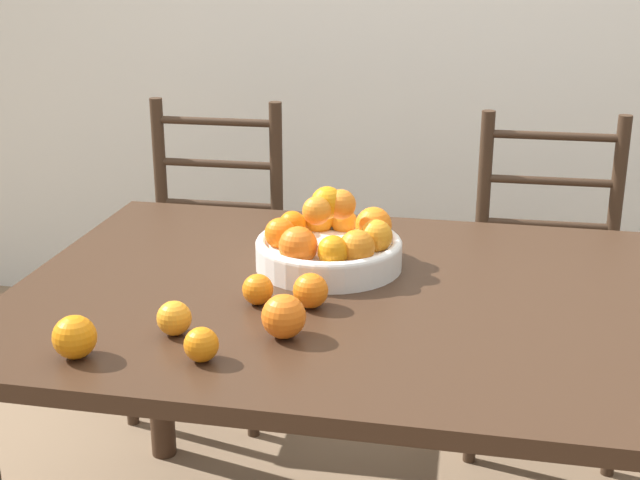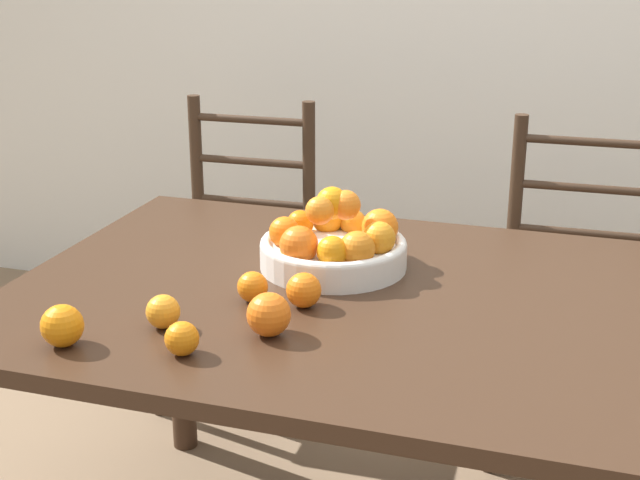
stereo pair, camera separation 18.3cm
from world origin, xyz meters
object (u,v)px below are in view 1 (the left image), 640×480
at_px(orange_loose_1, 311,291).
at_px(orange_loose_3, 201,345).
at_px(chair_right, 546,285).
at_px(fruit_bowl, 330,243).
at_px(chair_left, 208,261).
at_px(orange_loose_0, 284,316).
at_px(orange_loose_4, 75,337).
at_px(orange_loose_5, 174,318).
at_px(orange_loose_2, 258,289).

bearing_deg(orange_loose_1, orange_loose_3, -117.24).
bearing_deg(chair_right, fruit_bowl, -128.57).
xyz_separation_m(chair_left, chair_right, (1.02, -0.00, 0.00)).
height_order(orange_loose_1, orange_loose_3, orange_loose_1).
height_order(orange_loose_0, chair_right, chair_right).
bearing_deg(chair_right, orange_loose_4, -127.28).
relative_size(fruit_bowl, orange_loose_3, 5.27).
distance_m(orange_loose_5, chair_left, 1.14).
distance_m(orange_loose_4, chair_right, 1.49).
distance_m(orange_loose_2, orange_loose_3, 0.26).
relative_size(orange_loose_2, chair_right, 0.07).
distance_m(orange_loose_0, orange_loose_5, 0.20).
height_order(orange_loose_4, chair_left, chair_left).
relative_size(fruit_bowl, orange_loose_4, 4.18).
height_order(chair_left, chair_right, same).
xyz_separation_m(orange_loose_5, chair_left, (-0.30, 1.06, -0.30)).
height_order(orange_loose_1, chair_right, chair_right).
height_order(orange_loose_0, orange_loose_5, orange_loose_0).
bearing_deg(orange_loose_1, orange_loose_0, -97.65).
bearing_deg(orange_loose_3, chair_left, 108.38).
distance_m(orange_loose_2, orange_loose_5, 0.20).
distance_m(orange_loose_5, chair_right, 1.32).
xyz_separation_m(fruit_bowl, chair_right, (0.51, 0.67, -0.32)).
bearing_deg(fruit_bowl, orange_loose_1, -88.79).
xyz_separation_m(orange_loose_2, orange_loose_5, (-0.11, -0.17, 0.00)).
bearing_deg(orange_loose_5, chair_left, 105.81).
distance_m(chair_left, chair_right, 1.02).
xyz_separation_m(orange_loose_3, chair_right, (0.64, 1.15, -0.30)).
bearing_deg(orange_loose_0, orange_loose_2, 122.18).
xyz_separation_m(orange_loose_2, orange_loose_4, (-0.25, -0.29, 0.01)).
distance_m(fruit_bowl, orange_loose_3, 0.50).
xyz_separation_m(orange_loose_4, chair_left, (-0.17, 1.18, -0.31)).
bearing_deg(orange_loose_0, fruit_bowl, 87.74).
bearing_deg(orange_loose_3, fruit_bowl, 74.97).
distance_m(orange_loose_2, orange_loose_4, 0.38).
xyz_separation_m(orange_loose_4, orange_loose_5, (0.13, 0.12, -0.01)).
bearing_deg(orange_loose_4, orange_loose_1, 39.74).
bearing_deg(orange_loose_4, chair_left, 98.00).
bearing_deg(orange_loose_2, orange_loose_1, 2.83).
bearing_deg(orange_loose_0, orange_loose_5, -171.79).
bearing_deg(orange_loose_5, orange_loose_0, 8.21).
distance_m(orange_loose_0, orange_loose_2, 0.16).
distance_m(fruit_bowl, orange_loose_1, 0.22).
bearing_deg(fruit_bowl, orange_loose_2, -113.77).
relative_size(orange_loose_3, orange_loose_5, 0.95).
relative_size(orange_loose_1, orange_loose_5, 1.09).
relative_size(orange_loose_1, orange_loose_4, 0.91).
bearing_deg(orange_loose_0, orange_loose_3, -134.01).
xyz_separation_m(orange_loose_0, chair_left, (-0.50, 1.03, -0.31)).
bearing_deg(chair_right, orange_loose_5, -125.58).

